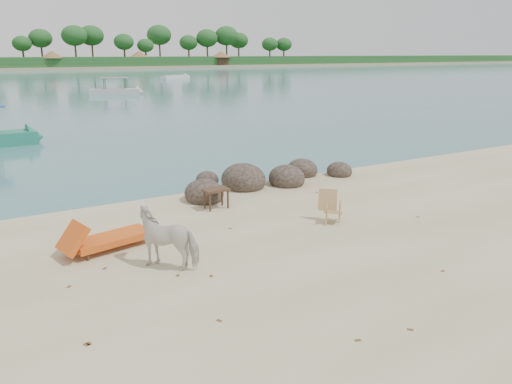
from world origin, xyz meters
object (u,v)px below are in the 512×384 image
at_px(boulders, 260,180).
at_px(cow, 169,238).
at_px(deck_chair, 333,208).
at_px(side_table, 216,200).
at_px(lounge_chair, 111,236).

bearing_deg(boulders, cow, -137.17).
distance_m(boulders, deck_chair, 4.13).
distance_m(boulders, cow, 6.60).
xyz_separation_m(side_table, lounge_chair, (-3.27, -1.46, 0.04)).
relative_size(cow, deck_chair, 1.74).
height_order(cow, deck_chair, cow).
bearing_deg(cow, deck_chair, 140.98).
bearing_deg(deck_chair, cow, -133.84).
height_order(boulders, lounge_chair, boulders).
bearing_deg(cow, side_table, -173.85).
bearing_deg(lounge_chair, deck_chair, -23.79).
height_order(side_table, deck_chair, deck_chair).
relative_size(boulders, side_table, 9.28).
height_order(side_table, lounge_chair, lounge_chair).
distance_m(side_table, deck_chair, 3.28).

